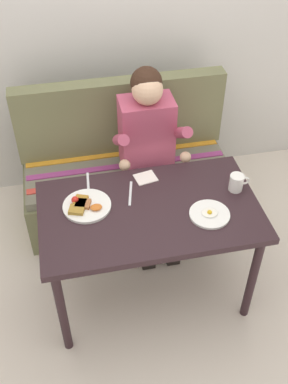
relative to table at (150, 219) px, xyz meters
The scene contains 11 objects.
ground_plane 0.65m from the table, ahead, with size 8.00×8.00×0.00m, color beige.
back_wall 1.43m from the table, 90.00° to the left, with size 4.40×0.10×2.60m, color beige.
table is the anchor object (origin of this frame).
couch 0.83m from the table, 90.00° to the left, with size 1.44×0.56×1.00m.
person 0.61m from the table, 78.24° to the left, with size 0.45×0.61×1.21m.
plate_breakfast 0.36m from the table, 166.18° to the left, with size 0.26×0.26×0.05m.
plate_eggs 0.34m from the table, 20.53° to the right, with size 0.22×0.22×0.04m.
coffee_mug 0.53m from the table, ahead, with size 0.12×0.08×0.10m.
napkin 0.27m from the table, 83.02° to the left, with size 0.12×0.10×0.01m, color silver.
fork 0.42m from the table, 136.64° to the left, with size 0.01×0.17×0.01m, color silver.
knife 0.18m from the table, 119.55° to the left, with size 0.01×0.20×0.01m, color silver.
Camera 1 is at (-0.40, -1.75, 2.48)m, focal length 43.21 mm.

